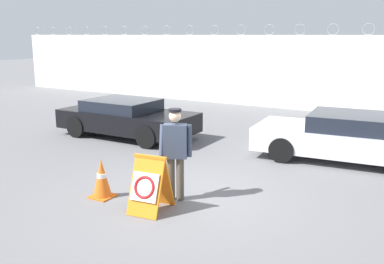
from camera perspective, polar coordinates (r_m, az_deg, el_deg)
ground_plane at (r=8.77m, az=0.16°, el=-8.41°), size 90.00×90.00×0.00m
perimeter_wall at (r=18.73m, az=17.92°, el=7.37°), size 36.00×0.30×3.62m
barricade_sign at (r=7.89m, az=-5.70°, el=-6.92°), size 0.70×0.86×1.06m
security_guard at (r=8.23m, az=-2.23°, el=-2.34°), size 0.70×0.41×1.82m
traffic_cone_near at (r=8.73m, az=-11.94°, el=-6.08°), size 0.44×0.44×0.79m
parked_car_front_coupe at (r=13.72m, az=-8.72°, el=1.91°), size 4.43×2.01×1.18m
parked_car_rear_sedan at (r=11.67m, az=19.87°, el=-0.60°), size 4.63×2.32×1.23m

